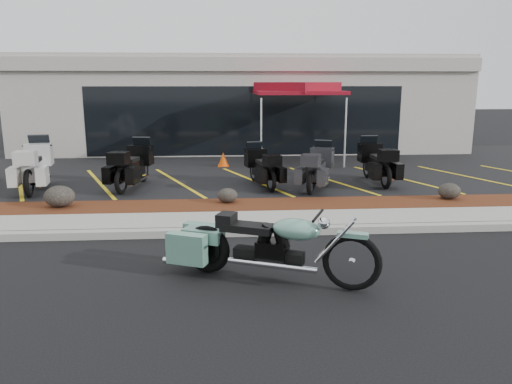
{
  "coord_description": "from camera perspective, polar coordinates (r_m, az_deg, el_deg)",
  "views": [
    {
      "loc": [
        -0.94,
        -8.55,
        2.98
      ],
      "look_at": [
        -0.26,
        1.2,
        0.8
      ],
      "focal_mm": 35.0,
      "sensor_mm": 36.0,
      "label": 1
    }
  ],
  "objects": [
    {
      "name": "dealership_building",
      "position": [
        23.06,
        -1.71,
        10.11
      ],
      "size": [
        18.0,
        8.16,
        4.0
      ],
      "color": "#9C978D",
      "rests_on": "ground"
    },
    {
      "name": "touring_black_mid",
      "position": [
        14.28,
        -0.2,
        3.49
      ],
      "size": [
        1.22,
        2.12,
        1.16
      ],
      "primitive_type": null,
      "rotation": [
        0.0,
        0.0,
        1.81
      ],
      "color": "black",
      "rests_on": "upper_lot"
    },
    {
      "name": "boulder_right",
      "position": [
        13.07,
        21.22,
        0.11
      ],
      "size": [
        0.55,
        0.46,
        0.39
      ],
      "primitive_type": "ellipsoid",
      "color": "black",
      "rests_on": "mulch_bed"
    },
    {
      "name": "touring_grey",
      "position": [
        14.15,
        7.64,
        3.45
      ],
      "size": [
        1.56,
        2.28,
        1.24
      ],
      "primitive_type": null,
      "rotation": [
        0.0,
        0.0,
        1.18
      ],
      "color": "#2B2C30",
      "rests_on": "upper_lot"
    },
    {
      "name": "hero_cruiser",
      "position": [
        7.3,
        10.94,
        -6.95
      ],
      "size": [
        3.29,
        2.0,
        1.14
      ],
      "primitive_type": null,
      "rotation": [
        0.0,
        0.0,
        -0.4
      ],
      "color": "#659E88",
      "rests_on": "ground"
    },
    {
      "name": "mulch_bed",
      "position": [
        11.75,
        0.7,
        -1.73
      ],
      "size": [
        24.0,
        1.2,
        0.16
      ],
      "primitive_type": "cube",
      "color": "#3B170D",
      "rests_on": "ground"
    },
    {
      "name": "boulder_mid",
      "position": [
        11.85,
        -3.29,
        -0.39
      ],
      "size": [
        0.48,
        0.4,
        0.34
      ],
      "primitive_type": "ellipsoid",
      "color": "black",
      "rests_on": "mulch_bed"
    },
    {
      "name": "upper_lot",
      "position": [
        17.03,
        -0.79,
        2.72
      ],
      "size": [
        26.0,
        9.6,
        0.15
      ],
      "primitive_type": "cube",
      "color": "black",
      "rests_on": "ground"
    },
    {
      "name": "boulder_left",
      "position": [
        12.25,
        -21.54,
        -0.46
      ],
      "size": [
        0.69,
        0.58,
        0.49
      ],
      "primitive_type": "ellipsoid",
      "color": "black",
      "rests_on": "mulch_bed"
    },
    {
      "name": "popup_canopy",
      "position": [
        17.92,
        4.8,
        11.58
      ],
      "size": [
        3.59,
        3.59,
        2.8
      ],
      "rotation": [
        0.0,
        0.0,
        0.22
      ],
      "color": "silver",
      "rests_on": "upper_lot"
    },
    {
      "name": "sidewalk",
      "position": [
        10.6,
        1.24,
        -3.35
      ],
      "size": [
        24.0,
        1.2,
        0.15
      ],
      "primitive_type": "cube",
      "color": "gray",
      "rests_on": "ground"
    },
    {
      "name": "curb",
      "position": [
        9.93,
        1.61,
        -4.46
      ],
      "size": [
        24.0,
        0.25,
        0.15
      ],
      "primitive_type": "cube",
      "color": "gray",
      "rests_on": "ground"
    },
    {
      "name": "touring_black_front",
      "position": [
        14.59,
        -12.85,
        3.65
      ],
      "size": [
        1.28,
        2.36,
        1.3
      ],
      "primitive_type": null,
      "rotation": [
        0.0,
        0.0,
        1.37
      ],
      "color": "black",
      "rests_on": "upper_lot"
    },
    {
      "name": "touring_black_rear",
      "position": [
        15.19,
        12.7,
        3.95
      ],
      "size": [
        0.88,
        2.22,
        1.28
      ],
      "primitive_type": null,
      "rotation": [
        0.0,
        0.0,
        1.59
      ],
      "color": "black",
      "rests_on": "upper_lot"
    },
    {
      "name": "ground",
      "position": [
        9.1,
        2.16,
        -6.56
      ],
      "size": [
        90.0,
        90.0,
        0.0
      ],
      "primitive_type": "plane",
      "color": "black",
      "rests_on": "ground"
    },
    {
      "name": "touring_white",
      "position": [
        15.2,
        -23.41,
        3.44
      ],
      "size": [
        1.27,
        2.5,
        1.39
      ],
      "primitive_type": null,
      "rotation": [
        0.0,
        0.0,
        1.73
      ],
      "color": "silver",
      "rests_on": "upper_lot"
    },
    {
      "name": "traffic_cone",
      "position": [
        17.03,
        -3.75,
        3.76
      ],
      "size": [
        0.4,
        0.4,
        0.47
      ],
      "primitive_type": "cone",
      "rotation": [
        0.0,
        0.0,
        -0.12
      ],
      "color": "#E64D07",
      "rests_on": "upper_lot"
    }
  ]
}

